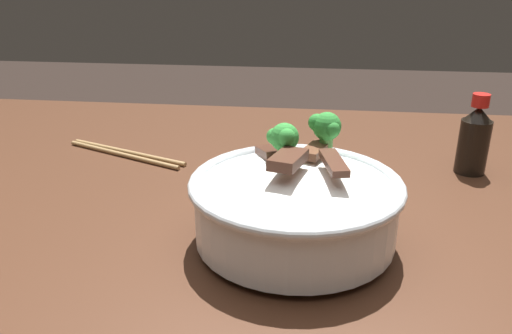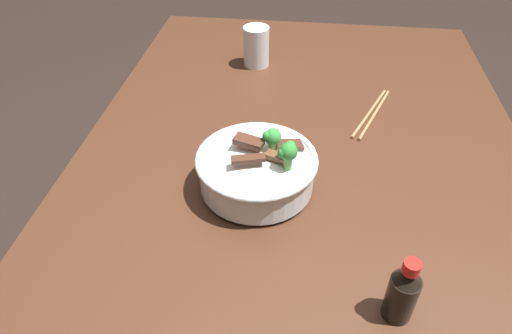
{
  "view_description": "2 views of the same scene",
  "coord_description": "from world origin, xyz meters",
  "px_view_note": "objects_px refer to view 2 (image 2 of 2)",
  "views": [
    {
      "loc": [
        -0.12,
        0.55,
        1.05
      ],
      "look_at": [
        -0.06,
        0.08,
        0.86
      ],
      "focal_mm": 35.08,
      "sensor_mm": 36.0,
      "label": 1
    },
    {
      "loc": [
        -0.73,
        0.01,
        1.35
      ],
      "look_at": [
        -0.12,
        0.08,
        0.83
      ],
      "focal_mm": 31.63,
      "sensor_mm": 36.0,
      "label": 2
    }
  ],
  "objects_px": {
    "drinking_glass": "(256,49)",
    "soy_sauce_bottle": "(402,293)",
    "rice_bowl": "(257,167)",
    "chopsticks_pair": "(372,113)"
  },
  "relations": [
    {
      "from": "drinking_glass",
      "to": "soy_sauce_bottle",
      "type": "distance_m",
      "value": 0.79
    },
    {
      "from": "rice_bowl",
      "to": "drinking_glass",
      "type": "xyz_separation_m",
      "value": [
        0.49,
        0.06,
        -0.0
      ]
    },
    {
      "from": "rice_bowl",
      "to": "soy_sauce_bottle",
      "type": "height_order",
      "value": "rice_bowl"
    },
    {
      "from": "drinking_glass",
      "to": "chopsticks_pair",
      "type": "xyz_separation_m",
      "value": [
        -0.21,
        -0.3,
        -0.04
      ]
    },
    {
      "from": "rice_bowl",
      "to": "drinking_glass",
      "type": "bearing_deg",
      "value": 7.18
    },
    {
      "from": "rice_bowl",
      "to": "soy_sauce_bottle",
      "type": "distance_m",
      "value": 0.33
    },
    {
      "from": "rice_bowl",
      "to": "chopsticks_pair",
      "type": "xyz_separation_m",
      "value": [
        0.28,
        -0.23,
        -0.05
      ]
    },
    {
      "from": "drinking_glass",
      "to": "soy_sauce_bottle",
      "type": "xyz_separation_m",
      "value": [
        -0.73,
        -0.29,
        0.0
      ]
    },
    {
      "from": "soy_sauce_bottle",
      "to": "chopsticks_pair",
      "type": "bearing_deg",
      "value": -0.45
    },
    {
      "from": "soy_sauce_bottle",
      "to": "rice_bowl",
      "type": "bearing_deg",
      "value": 43.66
    }
  ]
}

